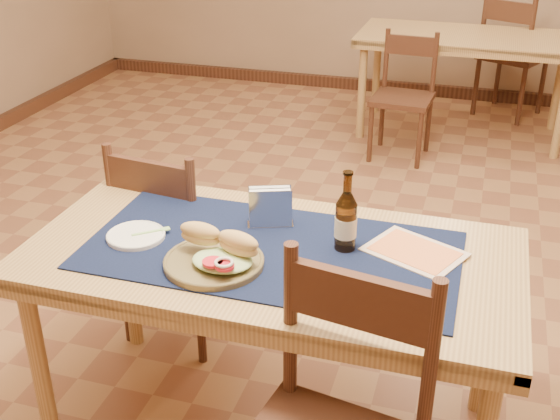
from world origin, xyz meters
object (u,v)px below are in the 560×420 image
(napkin_holder, at_px, (270,208))
(sandwich_plate, at_px, (217,256))
(beer_bottle, at_px, (346,221))
(main_table, at_px, (271,272))
(back_table, at_px, (467,46))
(chair_main_far, at_px, (176,238))

(napkin_holder, bearing_deg, sandwich_plate, -104.35)
(sandwich_plate, distance_m, napkin_holder, 0.31)
(sandwich_plate, xyz_separation_m, beer_bottle, (0.36, 0.22, 0.07))
(beer_bottle, relative_size, napkin_holder, 1.62)
(main_table, distance_m, back_table, 3.40)
(beer_bottle, distance_m, napkin_holder, 0.29)
(back_table, distance_m, sandwich_plate, 3.57)
(chair_main_far, distance_m, beer_bottle, 0.94)
(back_table, xyz_separation_m, sandwich_plate, (-0.56, -3.52, 0.12))
(back_table, xyz_separation_m, beer_bottle, (-0.20, -3.30, 0.19))
(back_table, distance_m, napkin_holder, 3.25)
(sandwich_plate, height_order, beer_bottle, beer_bottle)
(main_table, height_order, back_table, same)
(beer_bottle, bearing_deg, main_table, -161.10)
(sandwich_plate, bearing_deg, napkin_holder, 75.65)
(back_table, height_order, napkin_holder, napkin_holder)
(main_table, bearing_deg, sandwich_plate, -132.39)
(main_table, xyz_separation_m, back_table, (0.43, 3.38, 0.00))
(sandwich_plate, relative_size, napkin_holder, 1.89)
(main_table, relative_size, chair_main_far, 1.74)
(chair_main_far, relative_size, napkin_holder, 5.54)
(sandwich_plate, height_order, napkin_holder, napkin_holder)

